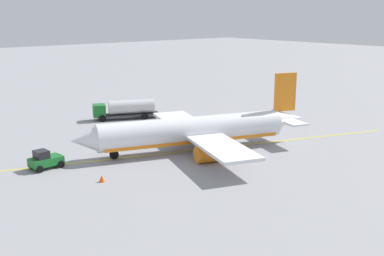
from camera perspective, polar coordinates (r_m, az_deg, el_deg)
name	(u,v)px	position (r m, az deg, el deg)	size (l,w,h in m)	color
ground_plane	(192,151)	(60.66, 0.00, -2.75)	(400.00, 400.00, 0.00)	#939399
airplane	(196,131)	(60.16, 0.47, -0.37)	(30.99, 26.13, 9.45)	white
fuel_tanker	(125,109)	(79.12, -8.08, 2.34)	(10.94, 6.75, 3.15)	#2D2D33
pushback_tug	(45,160)	(56.13, -17.42, -3.71)	(3.73, 2.54, 2.20)	#196B28
refueling_worker	(167,120)	(74.48, -3.09, 1.02)	(0.53, 0.37, 1.71)	navy
safety_cone_nose	(102,147)	(62.43, -10.89, -2.22)	(0.57, 0.57, 0.63)	#F2590F
safety_cone_wingtip	(102,178)	(50.51, -10.88, -6.04)	(0.66, 0.66, 0.74)	#F2590F
taxi_line_marking	(192,150)	(60.66, 0.00, -2.75)	(60.56, 0.30, 0.01)	yellow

